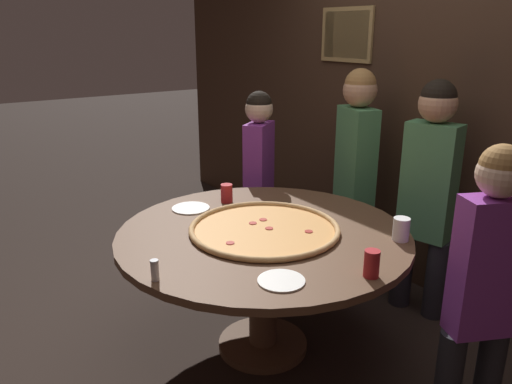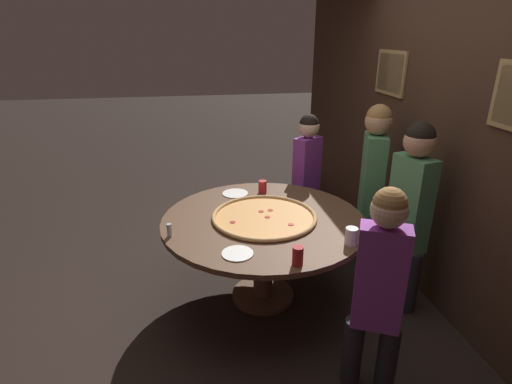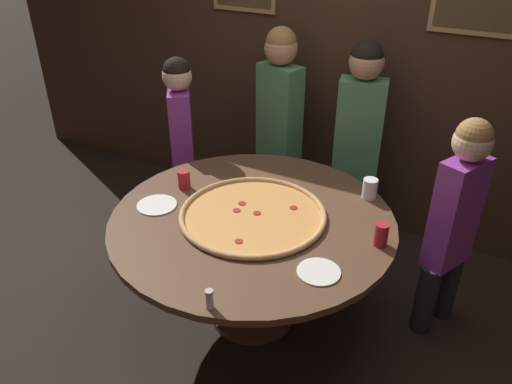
# 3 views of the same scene
# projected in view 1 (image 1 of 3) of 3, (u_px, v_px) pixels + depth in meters

# --- Properties ---
(ground_plane) EXTENTS (24.00, 24.00, 0.00)m
(ground_plane) POSITION_uv_depth(u_px,v_px,m) (263.00, 346.00, 2.96)
(ground_plane) COLOR black
(back_wall) EXTENTS (6.40, 0.08, 2.60)m
(back_wall) POSITION_uv_depth(u_px,v_px,m) (433.00, 106.00, 3.32)
(back_wall) COLOR #3D281C
(back_wall) RESTS_ON ground_plane
(dining_table) EXTENTS (1.60, 1.60, 0.74)m
(dining_table) POSITION_uv_depth(u_px,v_px,m) (263.00, 252.00, 2.77)
(dining_table) COLOR brown
(dining_table) RESTS_ON ground_plane
(giant_pizza) EXTENTS (0.83, 0.83, 0.03)m
(giant_pizza) POSITION_uv_depth(u_px,v_px,m) (264.00, 228.00, 2.73)
(giant_pizza) COLOR #E0994C
(giant_pizza) RESTS_ON dining_table
(drink_cup_by_shaker) EXTENTS (0.07, 0.07, 0.12)m
(drink_cup_by_shaker) POSITION_uv_depth(u_px,v_px,m) (227.00, 193.00, 3.16)
(drink_cup_by_shaker) COLOR #B22328
(drink_cup_by_shaker) RESTS_ON dining_table
(drink_cup_near_left) EXTENTS (0.09, 0.09, 0.12)m
(drink_cup_near_left) POSITION_uv_depth(u_px,v_px,m) (401.00, 229.00, 2.59)
(drink_cup_near_left) COLOR white
(drink_cup_near_left) RESTS_ON dining_table
(drink_cup_far_right) EXTENTS (0.07, 0.07, 0.13)m
(drink_cup_far_right) POSITION_uv_depth(u_px,v_px,m) (372.00, 264.00, 2.21)
(drink_cup_far_right) COLOR #B22328
(drink_cup_far_right) RESTS_ON dining_table
(white_plate_beside_cup) EXTENTS (0.21, 0.21, 0.01)m
(white_plate_beside_cup) POSITION_uv_depth(u_px,v_px,m) (281.00, 281.00, 2.18)
(white_plate_beside_cup) COLOR white
(white_plate_beside_cup) RESTS_ON dining_table
(white_plate_right_side) EXTENTS (0.23, 0.23, 0.01)m
(white_plate_right_side) POSITION_uv_depth(u_px,v_px,m) (191.00, 208.00, 3.06)
(white_plate_right_side) COLOR white
(white_plate_right_side) RESTS_ON dining_table
(condiment_shaker) EXTENTS (0.04, 0.04, 0.10)m
(condiment_shaker) POSITION_uv_depth(u_px,v_px,m) (155.00, 270.00, 2.18)
(condiment_shaker) COLOR silver
(condiment_shaker) RESTS_ON dining_table
(diner_far_left) EXTENTS (0.26, 0.35, 1.35)m
(diner_far_left) POSITION_uv_depth(u_px,v_px,m) (485.00, 273.00, 2.20)
(diner_far_left) COLOR #232328
(diner_far_left) RESTS_ON ground_plane
(diner_centre_back) EXTENTS (0.40, 0.23, 1.52)m
(diner_centre_back) POSITION_uv_depth(u_px,v_px,m) (429.00, 187.00, 3.09)
(diner_centre_back) COLOR #232328
(diner_centre_back) RESTS_ON ground_plane
(diner_far_right) EXTENTS (0.41, 0.26, 1.54)m
(diner_far_right) POSITION_uv_depth(u_px,v_px,m) (355.00, 165.00, 3.53)
(diner_far_right) COLOR #232328
(diner_far_right) RESTS_ON ground_plane
(diner_side_left) EXTENTS (0.30, 0.35, 1.37)m
(diner_side_left) POSITION_uv_depth(u_px,v_px,m) (259.00, 170.00, 3.77)
(diner_side_left) COLOR #232328
(diner_side_left) RESTS_ON ground_plane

